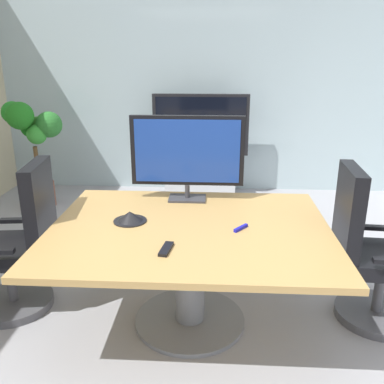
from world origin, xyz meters
name	(u,v)px	position (x,y,z in m)	size (l,w,h in m)	color
ground_plane	(181,332)	(0.00, 0.00, 0.00)	(7.42, 7.42, 0.00)	#99999E
wall_back_glass_partition	(201,86)	(0.00, 3.21, 1.37)	(5.30, 0.10, 2.74)	#9EB2B7
conference_table	(190,250)	(0.05, 0.12, 0.55)	(1.80, 1.40, 0.72)	#B2894C
office_chair_left	(20,250)	(-1.16, 0.24, 0.46)	(0.62, 0.60, 1.09)	#4C4C51
office_chair_right	(369,259)	(1.27, 0.25, 0.46)	(0.61, 0.59, 1.09)	#4C4C51
tv_monitor	(187,153)	(0.00, 0.65, 1.08)	(0.84, 0.18, 0.64)	#333338
wall_display_unit	(200,162)	(0.02, 2.85, 0.44)	(1.20, 0.36, 1.31)	#B7BABC
potted_plant	(33,140)	(-1.91, 2.31, 0.82)	(0.68, 0.54, 1.27)	brown
conference_phone	(130,217)	(-0.35, 0.18, 0.75)	(0.22, 0.22, 0.07)	black
remote_control	(166,249)	(-0.06, -0.23, 0.73)	(0.05, 0.17, 0.02)	black
whiteboard_marker	(241,228)	(0.38, 0.09, 0.73)	(0.13, 0.02, 0.02)	#1919A5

